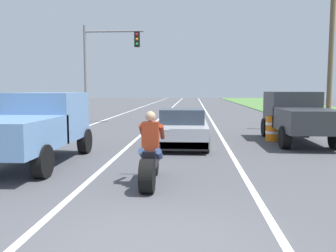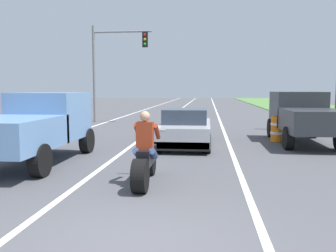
% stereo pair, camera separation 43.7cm
% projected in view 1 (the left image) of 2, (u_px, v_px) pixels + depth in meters
% --- Properties ---
extents(ground_plane, '(160.00, 160.00, 0.00)m').
position_uv_depth(ground_plane, '(150.00, 247.00, 4.79)').
color(ground_plane, '#4C4C51').
extents(lane_stripe_left_solid, '(0.14, 120.00, 0.01)m').
position_uv_depth(lane_stripe_left_solid, '(107.00, 119.00, 25.01)').
color(lane_stripe_left_solid, white).
rests_on(lane_stripe_left_solid, ground).
extents(lane_stripe_right_solid, '(0.14, 120.00, 0.01)m').
position_uv_depth(lane_stripe_right_solid, '(211.00, 120.00, 24.52)').
color(lane_stripe_right_solid, white).
rests_on(lane_stripe_right_solid, ground).
extents(lane_stripe_centre_dashed, '(0.14, 120.00, 0.01)m').
position_uv_depth(lane_stripe_centre_dashed, '(158.00, 120.00, 24.76)').
color(lane_stripe_centre_dashed, white).
rests_on(lane_stripe_centre_dashed, ground).
extents(motorcycle_with_rider, '(0.70, 2.21, 1.62)m').
position_uv_depth(motorcycle_with_rider, '(151.00, 158.00, 7.82)').
color(motorcycle_with_rider, black).
rests_on(motorcycle_with_rider, ground).
extents(sports_car_silver, '(1.84, 4.30, 1.37)m').
position_uv_depth(sports_car_silver, '(183.00, 129.00, 13.38)').
color(sports_car_silver, '#B7B7BC').
rests_on(sports_car_silver, ground).
extents(pickup_truck_left_lane_light_blue, '(2.02, 4.80, 1.98)m').
position_uv_depth(pickup_truck_left_lane_light_blue, '(35.00, 125.00, 10.04)').
color(pickup_truck_left_lane_light_blue, '#6B93C6').
rests_on(pickup_truck_left_lane_light_blue, ground).
extents(pickup_truck_right_shoulder_dark_grey, '(2.02, 4.80, 1.98)m').
position_uv_depth(pickup_truck_right_shoulder_dark_grey, '(297.00, 114.00, 14.12)').
color(pickup_truck_right_shoulder_dark_grey, '#2D3035').
rests_on(pickup_truck_right_shoulder_dark_grey, ground).
extents(traffic_light_mast_near, '(3.74, 0.34, 6.00)m').
position_uv_depth(traffic_light_mast_near, '(103.00, 59.00, 22.28)').
color(traffic_light_mast_near, gray).
rests_on(traffic_light_mast_near, ground).
extents(utility_pole_roadside, '(0.24, 0.24, 7.80)m').
position_uv_depth(utility_pole_roadside, '(331.00, 52.00, 17.62)').
color(utility_pole_roadside, brown).
rests_on(utility_pole_roadside, ground).
extents(construction_barrel_nearest, '(0.58, 0.58, 1.00)m').
position_uv_depth(construction_barrel_nearest, '(273.00, 128.00, 14.61)').
color(construction_barrel_nearest, orange).
rests_on(construction_barrel_nearest, ground).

